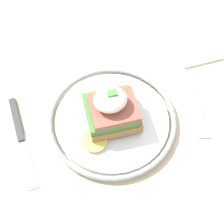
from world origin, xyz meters
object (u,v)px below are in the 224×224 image
(fork, at_px, (198,107))
(napkin, at_px, (196,41))
(plate, at_px, (112,120))
(sandwich, at_px, (111,110))
(knife, at_px, (20,134))

(fork, relative_size, napkin, 1.18)
(plate, relative_size, napkin, 1.87)
(sandwich, height_order, knife, sandwich)
(fork, bearing_deg, knife, -3.90)
(plate, relative_size, sandwich, 2.19)
(plate, bearing_deg, sandwich, 38.48)
(sandwich, distance_m, knife, 0.17)
(sandwich, bearing_deg, knife, -5.36)
(knife, relative_size, napkin, 1.48)
(fork, distance_m, knife, 0.34)
(sandwich, height_order, fork, sandwich)
(fork, xyz_separation_m, knife, (0.34, -0.02, 0.00))
(knife, distance_m, napkin, 0.42)
(fork, bearing_deg, plate, -2.94)
(sandwich, distance_m, fork, 0.17)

